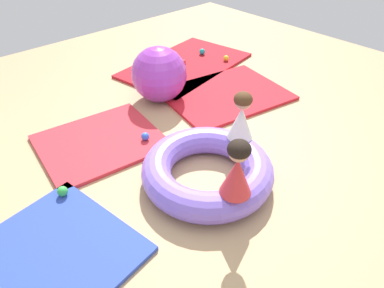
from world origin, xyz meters
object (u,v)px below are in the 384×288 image
Objects in this scene: child_in_red at (237,169)px; play_ball_red at (184,62)px; inflatable_cushion at (207,170)px; play_ball_yellow at (226,58)px; child_in_white at (242,116)px; play_ball_green at (62,191)px; exercise_ball_large at (159,74)px; play_ball_teal at (202,52)px; play_ball_blue at (145,136)px.

child_in_red is 2.92m from play_ball_red.
play_ball_yellow is (2.00, 1.64, -0.05)m from inflatable_cushion.
play_ball_red is at bearing 64.48° from child_in_white.
child_in_white is 5.78× the size of play_ball_yellow.
play_ball_green reaches higher than play_ball_yellow.
child_in_red is 6.00× the size of play_ball_yellow.
play_ball_red is at bearing 147.74° from play_ball_yellow.
exercise_ball_large reaches higher than play_ball_green.
play_ball_green is (-2.95, -1.39, 0.00)m from play_ball_teal.
child_in_white reaches higher than exercise_ball_large.
child_in_red is at bearing -111.74° from exercise_ball_large.
play_ball_teal is 0.13× the size of exercise_ball_large.
child_in_red is 0.74m from child_in_white.
exercise_ball_large is at bearing -148.36° from play_ball_red.
play_ball_blue is at bearing 94.16° from inflatable_cushion.
play_ball_yellow is at bearing 39.39° from inflatable_cushion.
play_ball_green is at bearing -170.22° from child_in_red.
inflatable_cushion is at bearing -126.57° from play_ball_red.
child_in_red reaches higher than play_ball_red.
child_in_white is 1.04m from play_ball_blue.
play_ball_green is at bearing -162.19° from play_ball_yellow.
child_in_white reaches higher than play_ball_red.
play_ball_teal is at bearing 25.18° from play_ball_green.
exercise_ball_large is (0.75, 1.89, -0.16)m from child_in_red.
play_ball_teal is at bearing 47.11° from inflatable_cushion.
child_in_red is at bearing -93.09° from play_ball_blue.
child_in_red reaches higher than inflatable_cushion.
play_ball_green is 0.13× the size of exercise_ball_large.
play_ball_blue is (-0.51, 0.81, -0.40)m from child_in_white.
play_ball_green is at bearing 159.24° from child_in_white.
inflatable_cushion is 2.42× the size of child_in_red.
child_in_red is 2.04m from exercise_ball_large.
child_in_white is 2.28m from play_ball_yellow.
inflatable_cushion is 0.57m from child_in_white.
child_in_red is at bearing -135.80° from play_ball_yellow.
exercise_ball_large is (1.67, 0.79, 0.25)m from play_ball_green.
play_ball_teal is 1.44× the size of play_ball_red.
child_in_white is 5.53× the size of play_ball_blue.
exercise_ball_large is (-1.28, -0.59, 0.25)m from play_ball_teal.
child_in_red reaches higher than play_ball_blue.
exercise_ball_large is (-1.38, -0.18, 0.25)m from play_ball_yellow.
play_ball_blue is 0.13× the size of exercise_ball_large.
play_ball_blue is at bearing -148.35° from play_ball_teal.
play_ball_green is at bearing 147.61° from inflatable_cushion.
child_in_white is at bearing -22.93° from play_ball_green.
inflatable_cushion is 13.91× the size of play_ball_blue.
child_in_red reaches higher than child_in_white.
play_ball_yellow is (3.05, 0.98, -0.00)m from play_ball_green.
child_in_white is at bearing 98.43° from child_in_red.
play_ball_yellow is (1.55, 1.61, -0.40)m from child_in_white.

